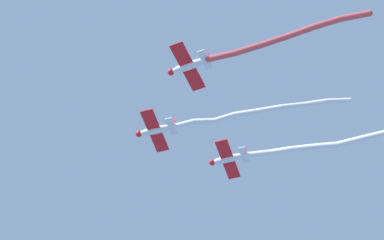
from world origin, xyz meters
The scene contains 6 objects.
airplane_lead centered at (-2.84, -0.30, 67.75)m, with size 5.58×7.36×1.81m.
smoke_trail_lead centered at (-16.12, -3.80, 67.76)m, with size 21.93×7.51×1.38m.
airplane_left_wing centered at (-11.33, 6.65, 67.75)m, with size 5.45×7.28×1.81m.
smoke_trail_left_wing centered at (-23.37, 4.77, 68.11)m, with size 19.60×4.22×1.87m.
airplane_right_wing centered at (-8.87, -9.47, 68.05)m, with size 5.57×7.35×1.81m.
smoke_trail_right_wing centered at (-21.68, -12.28, 67.25)m, with size 21.47×4.89×1.90m.
Camera 1 is at (-33.25, 47.31, 2.13)m, focal length 62.80 mm.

